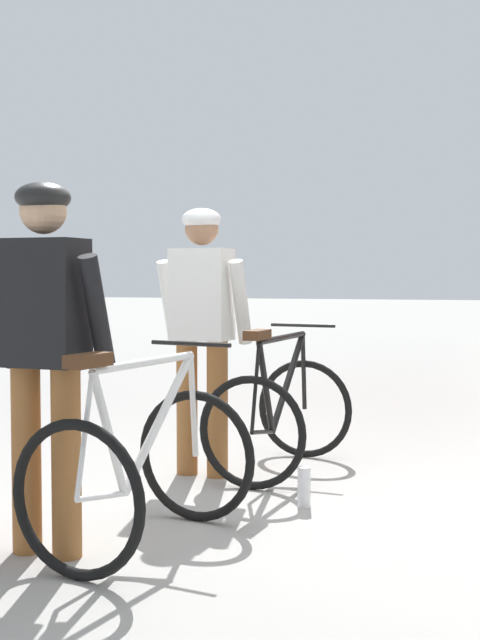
{
  "coord_description": "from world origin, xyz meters",
  "views": [
    {
      "loc": [
        1.22,
        -4.78,
        1.34
      ],
      "look_at": [
        -0.18,
        0.36,
        1.05
      ],
      "focal_mm": 48.64,
      "sensor_mm": 36.0,
      "label": 1
    }
  ],
  "objects_px": {
    "bicycle_near_black": "(280,413)",
    "water_bottle_near_the_bikes": "(304,487)",
    "bicycle_far_white": "(142,466)",
    "cyclist_far_in_dark": "(45,334)",
    "cyclist_near_in_white": "(202,317)"
  },
  "relations": [
    {
      "from": "cyclist_far_in_dark",
      "to": "bicycle_near_black",
      "type": "xyz_separation_m",
      "value": [
        0.7,
        1.95,
        -0.65
      ]
    },
    {
      "from": "cyclist_near_in_white",
      "to": "bicycle_near_black",
      "type": "height_order",
      "value": "cyclist_near_in_white"
    },
    {
      "from": "water_bottle_near_the_bikes",
      "to": "bicycle_near_black",
      "type": "bearing_deg",
      "value": 111.79
    },
    {
      "from": "cyclist_far_in_dark",
      "to": "water_bottle_near_the_bikes",
      "type": "distance_m",
      "value": 1.8
    },
    {
      "from": "bicycle_near_black",
      "to": "bicycle_far_white",
      "type": "relative_size",
      "value": 0.97
    },
    {
      "from": "bicycle_far_white",
      "to": "cyclist_far_in_dark",
      "type": "bearing_deg",
      "value": -152.36
    },
    {
      "from": "bicycle_far_white",
      "to": "water_bottle_near_the_bikes",
      "type": "distance_m",
      "value": 1.16
    },
    {
      "from": "cyclist_far_in_dark",
      "to": "bicycle_near_black",
      "type": "relative_size",
      "value": 1.53
    },
    {
      "from": "cyclist_far_in_dark",
      "to": "water_bottle_near_the_bikes",
      "type": "bearing_deg",
      "value": 48.34
    },
    {
      "from": "bicycle_near_black",
      "to": "water_bottle_near_the_bikes",
      "type": "height_order",
      "value": "bicycle_near_black"
    },
    {
      "from": "bicycle_far_white",
      "to": "cyclist_near_in_white",
      "type": "bearing_deg",
      "value": 96.72
    },
    {
      "from": "cyclist_far_in_dark",
      "to": "bicycle_near_black",
      "type": "distance_m",
      "value": 2.17
    },
    {
      "from": "bicycle_near_black",
      "to": "bicycle_far_white",
      "type": "height_order",
      "value": "same"
    },
    {
      "from": "bicycle_near_black",
      "to": "cyclist_near_in_white",
      "type": "bearing_deg",
      "value": -155.75
    },
    {
      "from": "cyclist_near_in_white",
      "to": "bicycle_near_black",
      "type": "relative_size",
      "value": 1.53
    }
  ]
}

